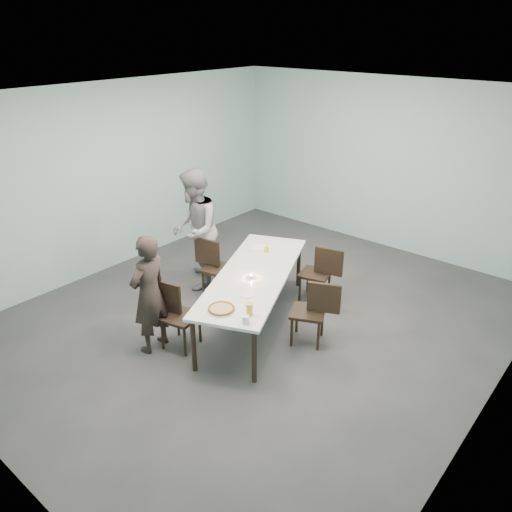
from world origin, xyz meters
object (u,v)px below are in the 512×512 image
Objects in this scene: table at (254,278)px; tealight at (251,277)px; diner_near at (149,294)px; side_plate at (247,295)px; chair_near_right at (315,308)px; amber_tumbler at (266,250)px; chair_far_right at (321,271)px; diner_far at (195,230)px; beer_glass at (249,309)px; water_tumbler at (246,320)px; pizza at (221,309)px; chair_near_left at (175,310)px; chair_far_left at (214,264)px.

tealight is (0.06, -0.11, 0.08)m from table.
diner_near is 1.20m from side_plate.
chair_near_right is at bearing 127.65° from diner_near.
table is at bearing -65.10° from amber_tumbler.
diner_far reaches higher than chair_far_right.
beer_glass reaches higher than water_tumbler.
pizza is at bearing -157.85° from beer_glass.
beer_glass reaches higher than chair_far_right.
chair_near_right is at bearing 80.41° from water_tumbler.
diner_far reaches higher than pizza.
table is at bearing 37.47° from diner_far.
side_plate is at bearing 89.99° from pizza.
diner_near reaches higher than amber_tumbler.
chair_far_right is 4.83× the size of side_plate.
diner_far is 23.22× the size of amber_tumbler.
chair_near_right is 9.67× the size of water_tumbler.
chair_near_left is 10.88× the size of amber_tumbler.
water_tumbler is at bearing -58.13° from amber_tumbler.
beer_glass is at bearing -45.08° from chair_far_left.
pizza is at bearing -72.90° from tealight.
water_tumbler is 1.09m from tealight.
tealight is at bearing 60.97° from chair_far_right.
side_plate is at bearing 125.17° from diner_near.
chair_far_right is 1.94m from beer_glass.
side_plate is (1.72, -0.77, -0.17)m from diner_far.
diner_near reaches higher than tealight.
side_plate is at bearing -41.13° from chair_far_left.
chair_near_right is 0.89m from side_plate.
diner_far reaches higher than chair_near_left.
chair_far_right reaches higher than water_tumbler.
chair_far_right reaches higher than side_plate.
chair_far_right is 2.05m from pizza.
table is 3.15× the size of chair_near_left.
tealight reaches higher than pizza.
chair_far_left is 4.83× the size of side_plate.
diner_far is 2.12m from pizza.
chair_far_right is 0.56× the size of diner_near.
tealight is at bearing 124.46° from side_plate.
side_plate is (0.74, 0.54, 0.25)m from chair_near_left.
chair_near_right is 1.00× the size of chair_far_right.
diner_near is 1.94m from amber_tumbler.
diner_near is at bearing -115.06° from table.
amber_tumbler reaches higher than side_plate.
beer_glass is (0.32, -0.33, 0.07)m from side_plate.
chair_near_right reaches higher than table.
tealight is 0.84m from amber_tumbler.
pizza reaches higher than side_plate.
water_tumbler is (1.70, -1.22, 0.29)m from chair_far_left.
diner_far reaches higher than beer_glass.
beer_glass reaches higher than side_plate.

